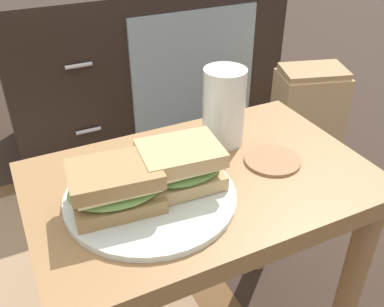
{
  "coord_description": "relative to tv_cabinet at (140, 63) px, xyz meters",
  "views": [
    {
      "loc": [
        -0.26,
        -0.5,
        0.87
      ],
      "look_at": [
        -0.02,
        0.0,
        0.51
      ],
      "focal_mm": 40.15,
      "sensor_mm": 36.0,
      "label": 1
    }
  ],
  "objects": [
    {
      "name": "coaster",
      "position": [
        -0.1,
        -0.96,
        0.17
      ],
      "size": [
        0.1,
        0.1,
        0.01
      ],
      "primitive_type": "cylinder",
      "color": "#996B47",
      "rests_on": "side_table"
    },
    {
      "name": "sandwich_back",
      "position": [
        -0.27,
        -0.96,
        0.21
      ],
      "size": [
        0.13,
        0.11,
        0.07
      ],
      "color": "tan",
      "rests_on": "plate"
    },
    {
      "name": "paper_bag",
      "position": [
        0.42,
        -0.47,
        -0.11
      ],
      "size": [
        0.25,
        0.2,
        0.37
      ],
      "color": "tan",
      "rests_on": "ground"
    },
    {
      "name": "tv_cabinet",
      "position": [
        0.0,
        0.0,
        0.0
      ],
      "size": [
        0.96,
        0.46,
        0.58
      ],
      "color": "black",
      "rests_on": "ground"
    },
    {
      "name": "plate",
      "position": [
        -0.32,
        -0.97,
        0.17
      ],
      "size": [
        0.26,
        0.26,
        0.01
      ],
      "primitive_type": "cylinder",
      "color": "silver",
      "rests_on": "side_table"
    },
    {
      "name": "beer_glass",
      "position": [
        -0.14,
        -0.86,
        0.24
      ],
      "size": [
        0.08,
        0.08,
        0.14
      ],
      "color": "silver",
      "rests_on": "side_table"
    },
    {
      "name": "sandwich_front",
      "position": [
        -0.37,
        -0.97,
        0.21
      ],
      "size": [
        0.14,
        0.11,
        0.07
      ],
      "color": "#9E7A4C",
      "rests_on": "plate"
    },
    {
      "name": "side_table",
      "position": [
        -0.23,
        -0.95,
        0.08
      ],
      "size": [
        0.56,
        0.36,
        0.46
      ],
      "color": "olive",
      "rests_on": "ground"
    }
  ]
}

